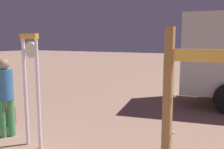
{
  "coord_description": "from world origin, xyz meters",
  "views": [
    {
      "loc": [
        2.72,
        -0.46,
        2.13
      ],
      "look_at": [
        -0.32,
        5.39,
        1.2
      ],
      "focal_mm": 38.29,
      "sensor_mm": 36.0,
      "label": 1
    }
  ],
  "objects": [
    {
      "name": "backpack",
      "position": [
        -2.29,
        3.53,
        0.23
      ],
      "size": [
        0.3,
        0.18,
        0.47
      ],
      "color": "#CA4059",
      "rests_on": "ground_plane"
    },
    {
      "name": "standing_clock",
      "position": [
        -0.81,
        2.9,
        1.36
      ],
      "size": [
        0.49,
        0.14,
        2.27
      ],
      "color": "white",
      "rests_on": "ground_plane"
    },
    {
      "name": "arrow_sign",
      "position": [
        2.32,
        2.31,
        1.52
      ],
      "size": [
        0.93,
        0.26,
        2.3
      ],
      "color": "#9D733F",
      "rests_on": "ground_plane"
    },
    {
      "name": "person_near_clock",
      "position": [
        -1.73,
        3.01,
        0.98
      ],
      "size": [
        0.33,
        0.33,
        1.75
      ],
      "color": "#3F9855",
      "rests_on": "ground_plane"
    }
  ]
}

